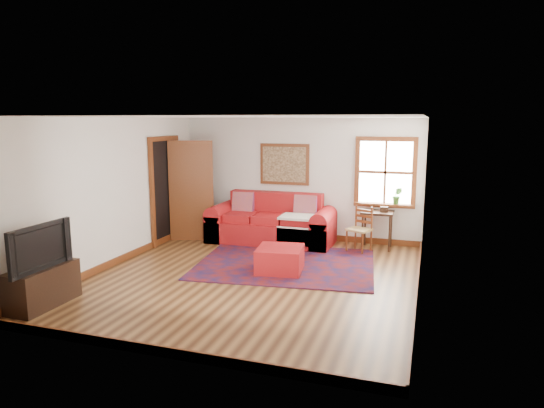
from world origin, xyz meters
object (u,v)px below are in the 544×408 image
(red_ottoman, at_px, (280,260))
(ladder_back_chair, at_px, (361,228))
(side_table, at_px, (377,218))
(media_cabinet, at_px, (42,286))
(red_leather_sofa, at_px, (272,226))

(red_ottoman, relative_size, ladder_back_chair, 0.84)
(red_ottoman, xyz_separation_m, side_table, (1.34, 1.99, 0.40))
(side_table, relative_size, media_cabinet, 0.74)
(side_table, xyz_separation_m, media_cabinet, (-3.93, -4.37, -0.33))
(media_cabinet, bearing_deg, red_leather_sofa, 66.48)
(red_leather_sofa, relative_size, ladder_back_chair, 2.95)
(side_table, bearing_deg, red_ottoman, -124.06)
(side_table, xyz_separation_m, ladder_back_chair, (-0.27, -0.30, -0.14))
(red_ottoman, height_order, media_cabinet, media_cabinet)
(red_leather_sofa, relative_size, red_ottoman, 3.50)
(red_leather_sofa, bearing_deg, ladder_back_chair, -5.23)
(red_leather_sofa, bearing_deg, side_table, 3.77)
(side_table, relative_size, ladder_back_chair, 0.85)
(red_leather_sofa, distance_m, ladder_back_chair, 1.82)
(red_ottoman, bearing_deg, red_leather_sofa, 104.54)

